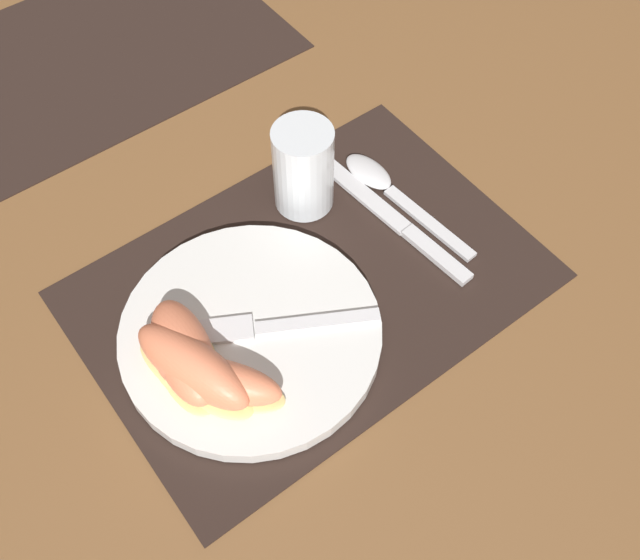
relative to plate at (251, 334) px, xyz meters
The scene contains 11 objects.
ground_plane 0.09m from the plate, 11.66° to the left, with size 3.00×3.00×0.00m, color brown.
placemat 0.09m from the plate, 11.66° to the left, with size 0.46×0.32×0.00m.
placemat_far 0.48m from the plate, 79.32° to the left, with size 0.46×0.32×0.00m.
plate is the anchor object (origin of this frame).
juice_glass 0.19m from the plate, 37.08° to the left, with size 0.07×0.07×0.10m.
knife 0.21m from the plate, ahead, with size 0.04×0.22×0.01m.
spoon 0.24m from the plate, 17.14° to the left, with size 0.04×0.19×0.01m.
fork 0.02m from the plate, 38.28° to the right, with size 0.18×0.11×0.00m.
citrus_wedge_0 0.07m from the plate, behind, with size 0.08×0.13×0.04m.
citrus_wedge_1 0.08m from the plate, 169.31° to the right, with size 0.08×0.14×0.05m.
citrus_wedge_2 0.07m from the plate, 146.83° to the right, with size 0.11×0.12×0.04m.
Camera 1 is at (-0.25, -0.35, 0.64)m, focal length 42.00 mm.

